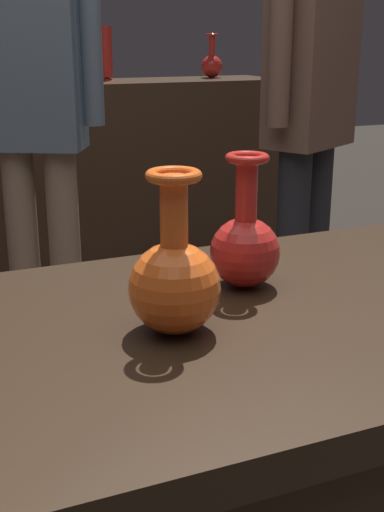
% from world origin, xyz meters
% --- Properties ---
extents(back_display_shelf, '(2.60, 0.40, 0.99)m').
position_xyz_m(back_display_shelf, '(0.00, 2.20, 0.49)').
color(back_display_shelf, '#382619').
rests_on(back_display_shelf, ground_plane).
extents(vase_centerpiece, '(0.12, 0.12, 0.22)m').
position_xyz_m(vase_centerpiece, '(-0.06, -0.02, 0.87)').
color(vase_centerpiece, '#E55B1E').
rests_on(vase_centerpiece, display_plinth).
extents(vase_left_accent, '(0.11, 0.11, 0.21)m').
position_xyz_m(vase_left_accent, '(0.11, 0.10, 0.87)').
color(vase_left_accent, red).
rests_on(vase_left_accent, display_plinth).
extents(shelf_vase_right, '(0.07, 0.07, 0.23)m').
position_xyz_m(shelf_vase_right, '(0.52, 2.26, 1.10)').
color(shelf_vase_right, red).
rests_on(shelf_vase_right, back_display_shelf).
extents(shelf_vase_far_right, '(0.10, 0.10, 0.20)m').
position_xyz_m(shelf_vase_far_right, '(1.04, 2.26, 1.05)').
color(shelf_vase_far_right, red).
rests_on(shelf_vase_far_right, back_display_shelf).
extents(visitor_near_right, '(0.42, 0.31, 1.68)m').
position_xyz_m(visitor_near_right, '(0.88, 1.14, 1.00)').
color(visitor_near_right, '#232328').
rests_on(visitor_near_right, ground_plane).
extents(visitor_center_back, '(0.43, 0.31, 1.65)m').
position_xyz_m(visitor_center_back, '(0.05, 1.52, 0.98)').
color(visitor_center_back, '#846B56').
rests_on(visitor_center_back, ground_plane).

